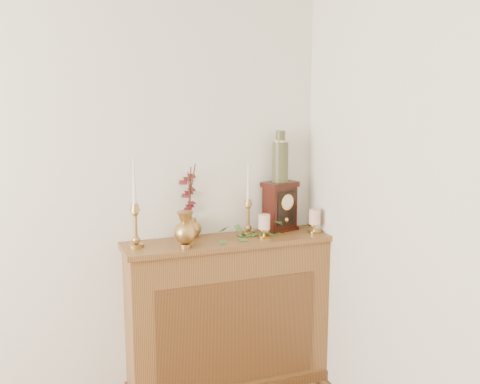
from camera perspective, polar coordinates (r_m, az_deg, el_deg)
name	(u,v)px	position (r m, az deg, el deg)	size (l,w,h in m)	color
console_shelf	(229,318)	(3.46, -1.15, -12.66)	(1.24, 0.34, 0.93)	brown
candlestick_left	(135,218)	(3.13, -10.60, -2.62)	(0.08, 0.08, 0.51)	#AD8045
candlestick_center	(248,210)	(3.38, 0.84, -1.88)	(0.07, 0.07, 0.44)	#AD8045
bud_vase	(185,230)	(3.10, -5.58, -3.87)	(0.13, 0.13, 0.20)	#AD8045
ginger_jar	(189,204)	(3.31, -5.20, -1.20)	(0.18, 0.19, 0.45)	#AD8045
pillar_candle_left	(264,225)	(3.31, 2.47, -3.34)	(0.08, 0.08, 0.15)	#B79740
pillar_candle_right	(315,220)	(3.45, 7.60, -2.81)	(0.08, 0.08, 0.15)	#B79740
ivy_garland	(258,234)	(3.35, 1.84, -4.28)	(0.46, 0.20, 0.09)	#3D712B
mantel_clock	(280,207)	(3.47, 4.08, -1.49)	(0.24, 0.20, 0.30)	#330F0A
ceramic_vase	(280,159)	(3.43, 4.11, 3.36)	(0.10, 0.10, 0.31)	#1A3426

